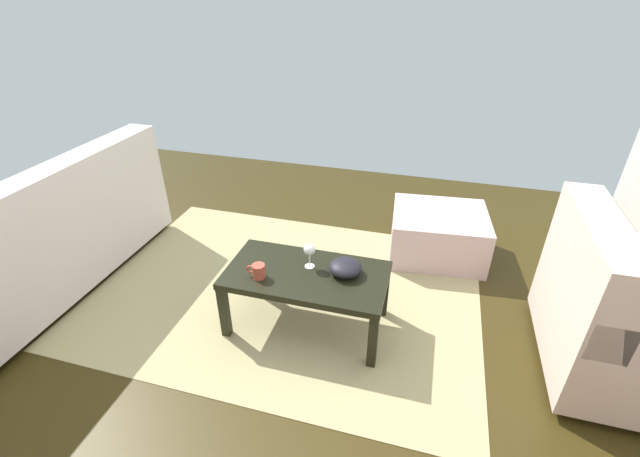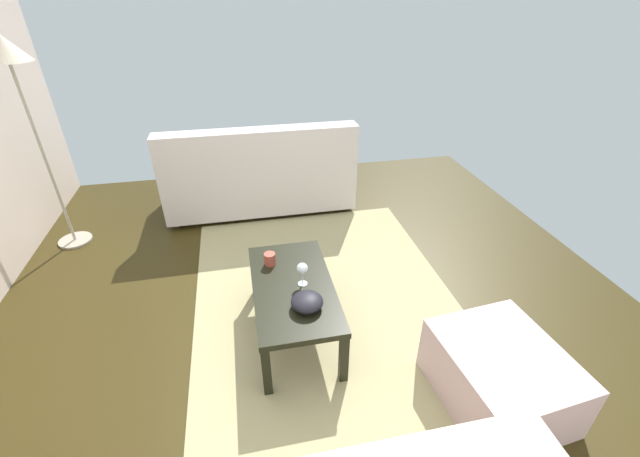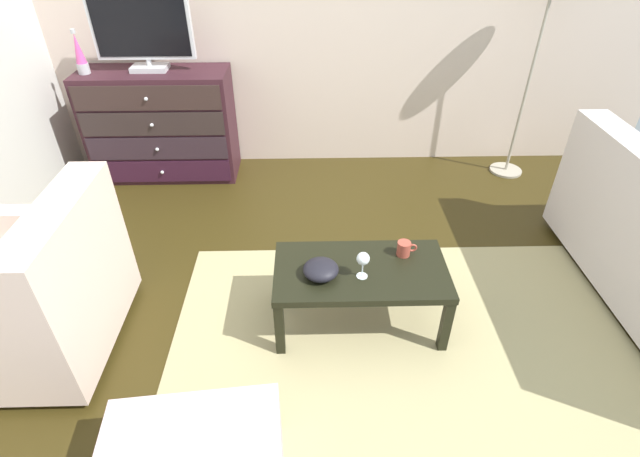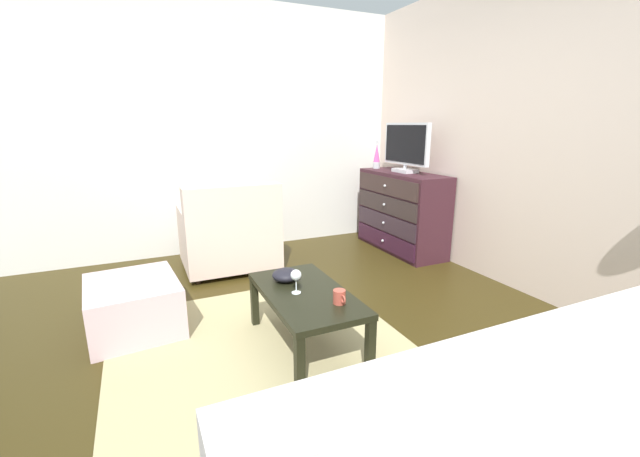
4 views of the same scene
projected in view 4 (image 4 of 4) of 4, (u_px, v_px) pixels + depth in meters
ground_plane at (298, 355)px, 2.63m from camera, size 5.49×4.94×0.05m
wall_accent_rear at (557, 133)px, 3.18m from camera, size 5.49×0.12×2.75m
wall_plain_left at (214, 130)px, 4.48m from camera, size 0.12×4.94×2.75m
area_rug at (279, 376)px, 2.37m from camera, size 2.60×1.90×0.01m
dresser at (401, 212)px, 4.66m from camera, size 1.20×0.49×0.91m
tv at (406, 146)px, 4.48m from camera, size 0.76×0.18×0.55m
lava_lamp at (377, 156)px, 4.93m from camera, size 0.09×0.09×0.33m
coffee_table at (306, 299)px, 2.60m from camera, size 0.95×0.50×0.40m
wine_glass at (296, 276)px, 2.53m from camera, size 0.07×0.07×0.16m
mug at (340, 297)px, 2.40m from camera, size 0.11×0.08×0.08m
bowl_decorative at (286, 275)px, 2.75m from camera, size 0.19×0.19×0.09m
armchair at (230, 235)px, 4.04m from camera, size 0.80×0.91×0.90m
ottoman at (134, 305)px, 2.88m from camera, size 0.75×0.66×0.36m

